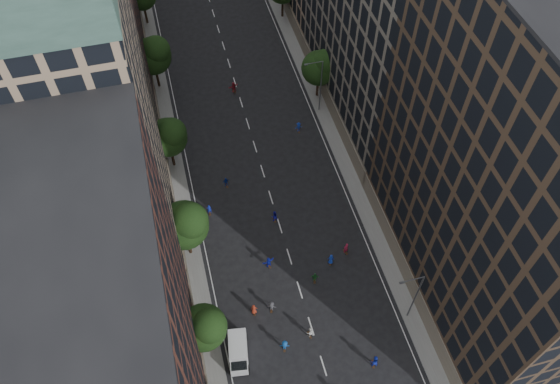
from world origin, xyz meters
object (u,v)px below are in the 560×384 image
(streetlamp_near, at_px, (414,295))
(cargo_van, at_px, (238,351))
(streetlamp_far, at_px, (319,84))
(skater_2, at_px, (374,361))

(streetlamp_near, relative_size, cargo_van, 2.00)
(cargo_van, bearing_deg, streetlamp_near, 7.92)
(streetlamp_near, bearing_deg, cargo_van, 179.11)
(streetlamp_far, distance_m, skater_2, 37.78)
(streetlamp_far, height_order, skater_2, streetlamp_far)
(streetlamp_near, distance_m, cargo_van, 19.07)
(streetlamp_far, bearing_deg, cargo_van, -119.70)
(streetlamp_far, relative_size, skater_2, 4.78)
(streetlamp_far, distance_m, cargo_van, 37.86)
(cargo_van, height_order, skater_2, cargo_van)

